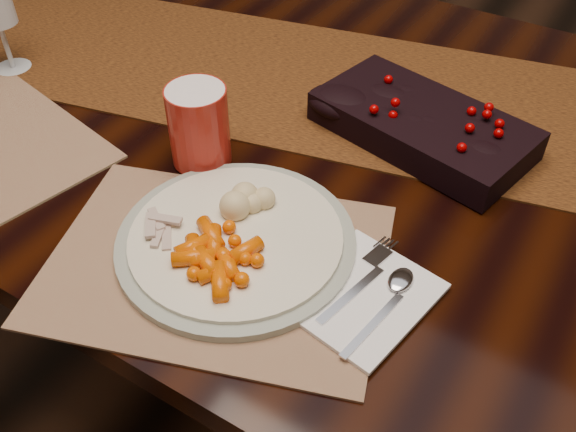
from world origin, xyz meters
The scene contains 13 objects.
floor centered at (0.00, 0.00, 0.00)m, with size 5.00×5.00×0.00m, color black.
dining_table centered at (0.00, 0.00, 0.38)m, with size 1.80×1.00×0.75m, color black.
table_runner centered at (0.05, 0.12, 0.75)m, with size 1.89×0.39×0.00m, color #593B14.
centerpiece centered at (0.09, 0.03, 0.78)m, with size 0.32×0.16×0.06m, color black, non-canonical shape.
placemat_main centered at (-0.02, -0.33, 0.75)m, with size 0.41×0.30×0.00m, color #826447.
dinner_plate centered at (-0.02, -0.30, 0.76)m, with size 0.30×0.30×0.02m, color #EEE6CA.
baby_carrots centered at (-0.01, -0.35, 0.78)m, with size 0.11×0.09×0.02m, color #E45500, non-canonical shape.
mashed_potatoes centered at (-0.04, -0.25, 0.79)m, with size 0.07×0.06×0.04m, color beige, non-canonical shape.
turkey_shreds centered at (-0.11, -0.34, 0.78)m, with size 0.07×0.06×0.02m, color tan, non-canonical shape.
napkin centered at (0.16, -0.29, 0.76)m, with size 0.14×0.16×0.01m, color white.
fork centered at (0.15, -0.28, 0.76)m, with size 0.02×0.14×0.00m, color silver, non-canonical shape.
spoon centered at (0.19, -0.30, 0.76)m, with size 0.03×0.14×0.00m, color #ACACC3, non-canonical shape.
red_cup centered at (-0.16, -0.18, 0.81)m, with size 0.09×0.09×0.12m, color #A72016.
Camera 1 is at (0.33, -0.74, 1.33)m, focal length 40.00 mm.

